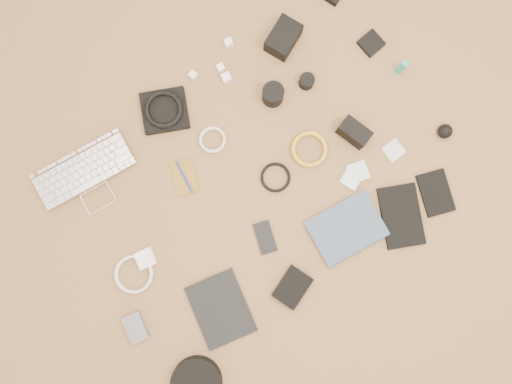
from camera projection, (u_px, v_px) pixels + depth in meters
room_shell at (260, 100)px, 0.60m from camera, size 4.04×4.04×2.58m
laptop at (91, 182)px, 1.83m from camera, size 0.39×0.29×0.03m
headphone_pouch at (165, 111)px, 1.85m from camera, size 0.22×0.21×0.03m
headphones at (164, 109)px, 1.83m from camera, size 0.18×0.18×0.02m
charger_a at (193, 75)px, 1.86m from camera, size 0.03×0.03×0.03m
charger_b at (221, 68)px, 1.86m from camera, size 0.03×0.03×0.03m
charger_c at (229, 43)px, 1.87m from camera, size 0.04×0.04×0.03m
charger_d at (226, 78)px, 1.86m from camera, size 0.04×0.04×0.03m
dslr_camera at (283, 38)px, 1.85m from camera, size 0.16×0.14×0.08m
notebook_olive at (185, 177)px, 1.84m from camera, size 0.12×0.15×0.01m
pen_blue at (184, 177)px, 1.83m from camera, size 0.02×0.13×0.01m
cable_white_a at (213, 140)px, 1.85m from camera, size 0.12×0.12×0.01m
lens_a at (273, 95)px, 1.83m from camera, size 0.10×0.10×0.09m
lens_b at (307, 81)px, 1.85m from camera, size 0.06×0.06×0.05m
card_reader at (371, 43)px, 1.87m from camera, size 0.09×0.09×0.02m
power_brick at (146, 258)px, 1.81m from camera, size 0.08×0.08×0.03m
cable_white_b at (134, 274)px, 1.81m from camera, size 0.18×0.18×0.01m
cable_black at (275, 178)px, 1.84m from camera, size 0.13×0.13×0.01m
cable_yellow at (309, 150)px, 1.85m from camera, size 0.17×0.17×0.02m
flash at (354, 133)px, 1.81m from camera, size 0.09×0.13×0.09m
lens_cleaner at (402, 67)px, 1.83m from camera, size 0.03×0.03×0.09m
battery_charger at (136, 328)px, 1.79m from camera, size 0.08×0.11×0.03m
tablet at (221, 309)px, 1.80m from camera, size 0.23×0.28×0.01m
phone at (265, 237)px, 1.82m from camera, size 0.09×0.13×0.01m
filter_case_left at (351, 179)px, 1.84m from camera, size 0.09×0.09×0.01m
filter_case_mid at (358, 172)px, 1.84m from camera, size 0.09×0.09×0.01m
filter_case_right at (394, 150)px, 1.85m from camera, size 0.07×0.07×0.01m
air_blower at (445, 131)px, 1.83m from camera, size 0.06×0.06×0.05m
headphone_case at (196, 383)px, 1.77m from camera, size 0.22×0.22×0.05m
drive_case at (293, 287)px, 1.80m from camera, size 0.16×0.14×0.03m
paperback at (360, 252)px, 1.81m from camera, size 0.27×0.21×0.03m
notebook_black_a at (401, 216)px, 1.83m from camera, size 0.22×0.27×0.02m
notebook_black_b at (436, 193)px, 1.83m from camera, size 0.15×0.19×0.01m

